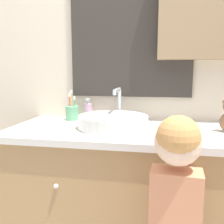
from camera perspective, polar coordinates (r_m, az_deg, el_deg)
The scene contains 6 objects.
wall_back at distance 1.69m, azimuth 5.47°, elevation 13.71°, with size 3.20×0.18×2.50m.
vanity_counter at distance 1.55m, azimuth 2.67°, elevation -18.87°, with size 1.30×0.60×0.83m.
sink_basin at distance 1.41m, azimuth 0.34°, elevation -2.05°, with size 0.39×0.45×0.22m.
toothbrush_holder at distance 1.66m, azimuth -9.10°, elevation -0.12°, with size 0.09×0.09×0.20m.
soap_dispenser at distance 1.67m, azimuth -5.49°, elevation 0.23°, with size 0.06×0.06×0.14m.
child_figure at distance 1.02m, azimuth 14.25°, elevation -21.87°, with size 0.21×0.47×1.00m.
Camera 1 is at (0.18, -1.05, 1.14)m, focal length 40.00 mm.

